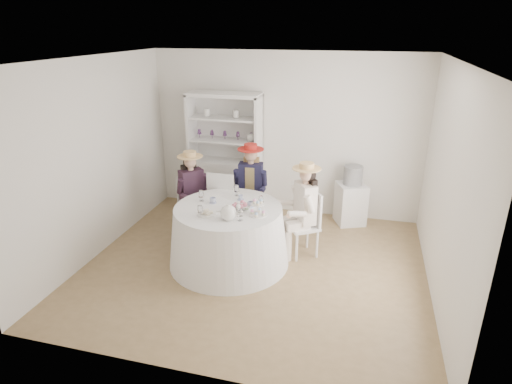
# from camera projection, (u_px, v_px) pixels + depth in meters

# --- Properties ---
(ground) EXTENTS (4.50, 4.50, 0.00)m
(ground) POSITION_uv_depth(u_px,v_px,m) (254.00, 266.00, 5.82)
(ground) COLOR olive
(ground) RESTS_ON ground
(ceiling) EXTENTS (4.50, 4.50, 0.00)m
(ceiling) POSITION_uv_depth(u_px,v_px,m) (254.00, 59.00, 4.83)
(ceiling) COLOR white
(ceiling) RESTS_ON wall_back
(wall_back) EXTENTS (4.50, 0.00, 4.50)m
(wall_back) POSITION_uv_depth(u_px,v_px,m) (285.00, 135.00, 7.12)
(wall_back) COLOR silver
(wall_back) RESTS_ON ground
(wall_front) EXTENTS (4.50, 0.00, 4.50)m
(wall_front) POSITION_uv_depth(u_px,v_px,m) (191.00, 248.00, 3.52)
(wall_front) COLOR silver
(wall_front) RESTS_ON ground
(wall_left) EXTENTS (0.00, 4.50, 4.50)m
(wall_left) POSITION_uv_depth(u_px,v_px,m) (96.00, 159.00, 5.86)
(wall_left) COLOR silver
(wall_left) RESTS_ON ground
(wall_right) EXTENTS (0.00, 4.50, 4.50)m
(wall_right) POSITION_uv_depth(u_px,v_px,m) (448.00, 189.00, 4.79)
(wall_right) COLOR silver
(wall_right) RESTS_ON ground
(tea_table) EXTENTS (1.63, 1.63, 0.82)m
(tea_table) POSITION_uv_depth(u_px,v_px,m) (229.00, 235.00, 5.78)
(tea_table) COLOR white
(tea_table) RESTS_ON ground
(hutch) EXTENTS (1.27, 0.61, 2.05)m
(hutch) POSITION_uv_depth(u_px,v_px,m) (226.00, 170.00, 7.37)
(hutch) COLOR silver
(hutch) RESTS_ON ground
(side_table) EXTENTS (0.57, 0.57, 0.68)m
(side_table) POSITION_uv_depth(u_px,v_px,m) (351.00, 204.00, 6.99)
(side_table) COLOR silver
(side_table) RESTS_ON ground
(hatbox) EXTENTS (0.37, 0.37, 0.30)m
(hatbox) POSITION_uv_depth(u_px,v_px,m) (353.00, 175.00, 6.81)
(hatbox) COLOR black
(hatbox) RESTS_ON side_table
(guest_left) EXTENTS (0.57, 0.56, 1.34)m
(guest_left) POSITION_uv_depth(u_px,v_px,m) (192.00, 189.00, 6.45)
(guest_left) COLOR silver
(guest_left) RESTS_ON ground
(guest_mid) EXTENTS (0.52, 0.54, 1.41)m
(guest_mid) POSITION_uv_depth(u_px,v_px,m) (251.00, 183.00, 6.57)
(guest_mid) COLOR silver
(guest_mid) RESTS_ON ground
(guest_right) EXTENTS (0.59, 0.55, 1.37)m
(guest_right) POSITION_uv_depth(u_px,v_px,m) (303.00, 205.00, 5.85)
(guest_right) COLOR silver
(guest_right) RESTS_ON ground
(spare_chair) EXTENTS (0.43, 0.43, 1.05)m
(spare_chair) POSITION_uv_depth(u_px,v_px,m) (223.00, 202.00, 6.48)
(spare_chair) COLOR silver
(spare_chair) RESTS_ON ground
(teacup_a) EXTENTS (0.11, 0.11, 0.07)m
(teacup_a) POSITION_uv_depth(u_px,v_px,m) (213.00, 201.00, 5.75)
(teacup_a) COLOR white
(teacup_a) RESTS_ON tea_table
(teacup_b) EXTENTS (0.07, 0.07, 0.06)m
(teacup_b) POSITION_uv_depth(u_px,v_px,m) (241.00, 198.00, 5.85)
(teacup_b) COLOR white
(teacup_b) RESTS_ON tea_table
(teacup_c) EXTENTS (0.09, 0.09, 0.07)m
(teacup_c) POSITION_uv_depth(u_px,v_px,m) (251.00, 205.00, 5.63)
(teacup_c) COLOR white
(teacup_c) RESTS_ON tea_table
(flower_bowl) EXTENTS (0.21, 0.21, 0.05)m
(flower_bowl) POSITION_uv_depth(u_px,v_px,m) (244.00, 207.00, 5.57)
(flower_bowl) COLOR white
(flower_bowl) RESTS_ON tea_table
(flower_arrangement) EXTENTS (0.17, 0.17, 0.06)m
(flower_arrangement) POSITION_uv_depth(u_px,v_px,m) (239.00, 205.00, 5.49)
(flower_arrangement) COLOR #CB657B
(flower_arrangement) RESTS_ON tea_table
(table_teapot) EXTENTS (0.28, 0.20, 0.21)m
(table_teapot) POSITION_uv_depth(u_px,v_px,m) (229.00, 213.00, 5.24)
(table_teapot) COLOR white
(table_teapot) RESTS_ON tea_table
(sandwich_plate) EXTENTS (0.24, 0.24, 0.05)m
(sandwich_plate) POSITION_uv_depth(u_px,v_px,m) (207.00, 213.00, 5.41)
(sandwich_plate) COLOR white
(sandwich_plate) RESTS_ON tea_table
(cupcake_stand) EXTENTS (0.22, 0.22, 0.21)m
(cupcake_stand) POSITION_uv_depth(u_px,v_px,m) (258.00, 210.00, 5.37)
(cupcake_stand) COLOR white
(cupcake_stand) RESTS_ON tea_table
(stemware_set) EXTENTS (0.91, 0.88, 0.15)m
(stemware_set) POSITION_uv_depth(u_px,v_px,m) (228.00, 202.00, 5.60)
(stemware_set) COLOR white
(stemware_set) RESTS_ON tea_table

